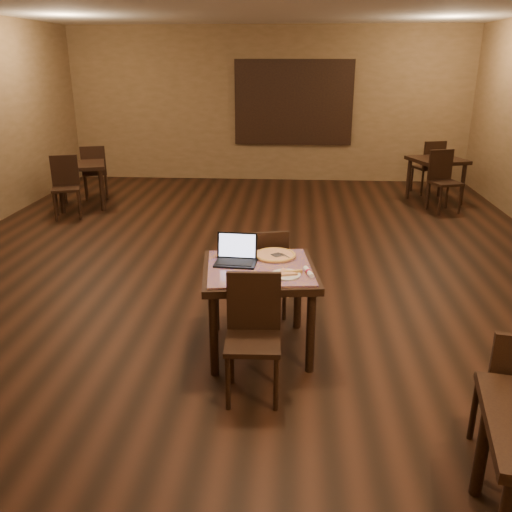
# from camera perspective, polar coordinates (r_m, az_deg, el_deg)

# --- Properties ---
(ground) EXTENTS (10.00, 10.00, 0.00)m
(ground) POSITION_cam_1_polar(r_m,az_deg,el_deg) (6.65, -0.96, -0.83)
(ground) COLOR black
(ground) RESTS_ON ground
(wall_back) EXTENTS (8.00, 0.02, 3.00)m
(wall_back) POSITION_cam_1_polar(r_m,az_deg,el_deg) (11.24, 1.33, 15.60)
(wall_back) COLOR olive
(wall_back) RESTS_ON ground
(wall_front) EXTENTS (8.00, 0.02, 3.00)m
(wall_front) POSITION_cam_1_polar(r_m,az_deg,el_deg) (1.58, -18.06, -14.56)
(wall_front) COLOR olive
(wall_front) RESTS_ON ground
(mural) EXTENTS (2.34, 0.05, 1.64)m
(mural) POSITION_cam_1_polar(r_m,az_deg,el_deg) (11.18, 3.98, 15.79)
(mural) COLOR #234E82
(mural) RESTS_ON wall_back
(tiled_table) EXTENTS (1.03, 1.03, 0.76)m
(tiled_table) POSITION_cam_1_polar(r_m,az_deg,el_deg) (4.49, 0.35, -2.36)
(tiled_table) COLOR black
(tiled_table) RESTS_ON ground
(chair_main_near) EXTENTS (0.41, 0.41, 0.92)m
(chair_main_near) POSITION_cam_1_polar(r_m,az_deg,el_deg) (3.99, -0.29, -7.62)
(chair_main_near) COLOR black
(chair_main_near) RESTS_ON ground
(chair_main_far) EXTENTS (0.47, 0.47, 0.90)m
(chair_main_far) POSITION_cam_1_polar(r_m,az_deg,el_deg) (5.12, 1.02, -1.32)
(chair_main_far) COLOR black
(chair_main_far) RESTS_ON ground
(laptop) EXTENTS (0.36, 0.29, 0.23)m
(laptop) POSITION_cam_1_polar(r_m,az_deg,el_deg) (4.54, -2.07, 0.12)
(laptop) COLOR black
(laptop) RESTS_ON tiled_table
(plate) EXTENTS (0.24, 0.24, 0.01)m
(plate) POSITION_cam_1_polar(r_m,az_deg,el_deg) (4.27, 3.15, -1.99)
(plate) COLOR white
(plate) RESTS_ON tiled_table
(pizza_slice) EXTENTS (0.24, 0.24, 0.02)m
(pizza_slice) POSITION_cam_1_polar(r_m,az_deg,el_deg) (4.26, 3.15, -1.79)
(pizza_slice) COLOR #FBE7A7
(pizza_slice) RESTS_ON plate
(pizza_pan) EXTENTS (0.34, 0.34, 0.01)m
(pizza_pan) POSITION_cam_1_polar(r_m,az_deg,el_deg) (4.67, 2.02, -0.07)
(pizza_pan) COLOR silver
(pizza_pan) RESTS_ON tiled_table
(pizza_whole) EXTENTS (0.35, 0.35, 0.02)m
(pizza_whole) POSITION_cam_1_polar(r_m,az_deg,el_deg) (4.66, 2.03, 0.10)
(pizza_whole) COLOR #FBE7A7
(pizza_whole) RESTS_ON pizza_pan
(spatula) EXTENTS (0.21, 0.23, 0.01)m
(spatula) POSITION_cam_1_polar(r_m,az_deg,el_deg) (4.64, 2.27, 0.11)
(spatula) COLOR silver
(spatula) RESTS_ON pizza_whole
(napkin_roll) EXTENTS (0.09, 0.19, 0.04)m
(napkin_roll) POSITION_cam_1_polar(r_m,az_deg,el_deg) (4.30, 5.56, -1.69)
(napkin_roll) COLOR white
(napkin_roll) RESTS_ON tiled_table
(other_table_a) EXTENTS (1.03, 1.03, 0.76)m
(other_table_a) POSITION_cam_1_polar(r_m,az_deg,el_deg) (9.96, 18.49, 8.99)
(other_table_a) COLOR black
(other_table_a) RESTS_ON ground
(other_table_a_chair_near) EXTENTS (0.54, 0.54, 0.99)m
(other_table_a_chair_near) POSITION_cam_1_polar(r_m,az_deg,el_deg) (9.42, 19.08, 7.86)
(other_table_a_chair_near) COLOR black
(other_table_a_chair_near) RESTS_ON ground
(other_table_a_chair_far) EXTENTS (0.54, 0.54, 0.99)m
(other_table_a_chair_far) POSITION_cam_1_polar(r_m,az_deg,el_deg) (10.54, 17.86, 9.19)
(other_table_a_chair_far) COLOR black
(other_table_a_chair_far) RESTS_ON ground
(other_table_b) EXTENTS (1.01, 1.01, 0.74)m
(other_table_b) POSITION_cam_1_polar(r_m,az_deg,el_deg) (9.56, -18.01, 8.49)
(other_table_b) COLOR black
(other_table_b) RESTS_ON ground
(other_table_b_chair_near) EXTENTS (0.53, 0.53, 0.96)m
(other_table_b_chair_near) POSITION_cam_1_polar(r_m,az_deg,el_deg) (9.08, -19.40, 7.27)
(other_table_b_chair_near) COLOR black
(other_table_b_chair_near) RESTS_ON ground
(other_table_b_chair_far) EXTENTS (0.53, 0.53, 0.96)m
(other_table_b_chair_far) POSITION_cam_1_polar(r_m,az_deg,el_deg) (10.07, -16.65, 8.75)
(other_table_b_chair_far) COLOR black
(other_table_b_chair_far) RESTS_ON ground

